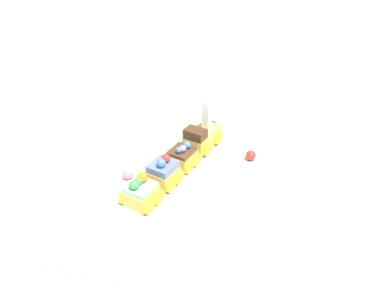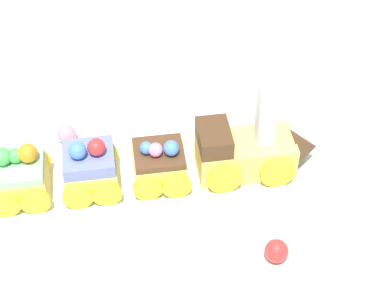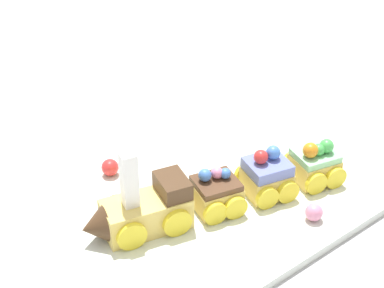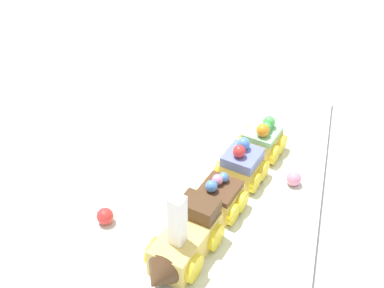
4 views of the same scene
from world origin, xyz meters
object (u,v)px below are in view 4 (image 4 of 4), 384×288
object	(u,v)px
cake_car_blueberry	(242,166)
cake_car_mint	(262,140)
cake_train_locomotive	(182,244)
gumball_pink	(294,178)
cake_car_chocolate	(219,197)
gumball_red	(105,216)

from	to	relation	value
cake_car_blueberry	cake_car_mint	world-z (taller)	cake_car_blueberry
cake_train_locomotive	gumball_pink	world-z (taller)	cake_train_locomotive
cake_train_locomotive	cake_car_chocolate	world-z (taller)	cake_train_locomotive
cake_car_mint	gumball_pink	size ratio (longest dim) A/B	3.46
cake_train_locomotive	gumball_pink	bearing A→B (deg)	160.19
cake_car_mint	gumball_red	world-z (taller)	cake_car_mint
cake_car_chocolate	gumball_pink	size ratio (longest dim) A/B	3.46
cake_train_locomotive	gumball_red	distance (m)	0.13
gumball_pink	cake_car_blueberry	bearing A→B (deg)	-84.66
cake_car_blueberry	gumball_red	xyz separation A→B (m)	(0.14, -0.17, -0.01)
cake_train_locomotive	gumball_red	size ratio (longest dim) A/B	5.93
cake_train_locomotive	cake_car_chocolate	xyz separation A→B (m)	(-0.10, 0.03, -0.01)
cake_car_mint	gumball_red	distance (m)	0.29
cake_train_locomotive	cake_car_chocolate	size ratio (longest dim) A/B	1.80
cake_car_mint	gumball_red	size ratio (longest dim) A/B	3.29
cake_car_mint	gumball_pink	distance (m)	0.09
cake_train_locomotive	cake_car_blueberry	world-z (taller)	cake_train_locomotive
cake_train_locomotive	cake_car_mint	bearing A→B (deg)	179.86
gumball_red	cake_car_mint	bearing A→B (deg)	138.99
cake_car_chocolate	cake_car_mint	world-z (taller)	cake_car_mint
cake_car_blueberry	cake_car_mint	size ratio (longest dim) A/B	1.00
cake_car_blueberry	gumball_pink	bearing A→B (deg)	109.68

